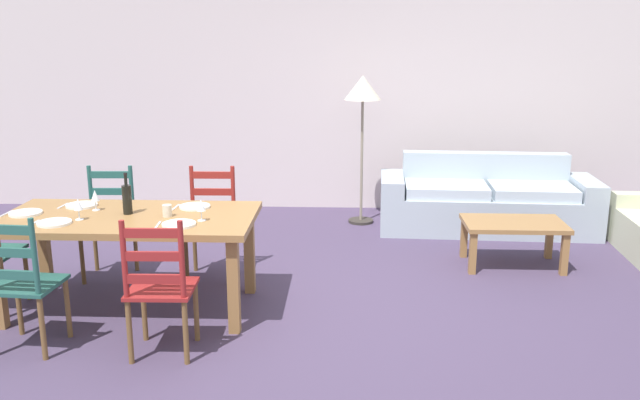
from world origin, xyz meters
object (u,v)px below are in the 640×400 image
object	(u,v)px
dining_chair_far_right	(211,223)
dining_chair_near_left	(22,283)
dining_table	(129,227)
coffee_cup_primary	(167,211)
dining_chair_far_left	(109,223)
wine_glass_far_left	(95,196)
wine_bottle	(127,199)
standing_lamp	(363,97)
dining_chair_near_right	(160,287)
wine_glass_near_left	(78,205)
couch	(486,202)
wine_glass_near_right	(201,206)
coffee_table	(514,228)

from	to	relation	value
dining_chair_far_right	dining_chair_near_left	bearing A→B (deg)	-123.10
dining_table	coffee_cup_primary	world-z (taller)	coffee_cup_primary
dining_chair_far_left	wine_glass_far_left	world-z (taller)	dining_chair_far_left
dining_table	wine_bottle	distance (m)	0.21
standing_lamp	dining_chair_near_right	bearing A→B (deg)	-112.54
dining_chair_near_left	wine_glass_near_left	world-z (taller)	dining_chair_near_left
couch	wine_glass_near_right	bearing A→B (deg)	-136.09
dining_chair_near_right	wine_glass_near_left	world-z (taller)	dining_chair_near_right
wine_bottle	wine_glass_far_left	world-z (taller)	wine_bottle
dining_chair_near_left	wine_glass_near_right	bearing A→B (deg)	28.73
wine_bottle	coffee_table	world-z (taller)	wine_bottle
dining_chair_near_left	wine_glass_near_right	distance (m)	1.29
dining_chair_near_left	wine_glass_near_left	distance (m)	0.72
dining_chair_near_right	dining_chair_far_left	distance (m)	1.71
dining_chair_far_right	couch	bearing A→B (deg)	30.63
wine_glass_near_right	couch	distance (m)	3.60
dining_chair_near_right	wine_glass_near_right	world-z (taller)	dining_chair_near_right
dining_table	wine_glass_near_right	size ratio (longest dim) A/B	11.80
dining_table	dining_chair_far_right	bearing A→B (deg)	58.23
dining_chair_near_right	wine_glass_near_left	size ratio (longest dim) A/B	5.96
dining_chair_near_right	couch	world-z (taller)	dining_chair_near_right
dining_chair_far_right	coffee_table	world-z (taller)	dining_chair_far_right
dining_chair_near_left	standing_lamp	world-z (taller)	standing_lamp
coffee_cup_primary	couch	distance (m)	3.73
coffee_table	wine_bottle	bearing A→B (deg)	-161.12
dining_table	dining_chair_near_right	xyz separation A→B (m)	(0.44, -0.75, -0.19)
dining_chair_near_left	dining_chair_near_right	size ratio (longest dim) A/B	1.00
dining_table	wine_glass_near_left	world-z (taller)	wine_glass_near_left
wine_glass_near_left	dining_chair_near_right	bearing A→B (deg)	-39.29
wine_glass_near_left	wine_glass_far_left	world-z (taller)	same
dining_chair_far_right	wine_glass_near_left	distance (m)	1.25
couch	standing_lamp	world-z (taller)	standing_lamp
dining_chair_near_left	wine_glass_near_right	size ratio (longest dim) A/B	5.96
dining_chair_near_right	dining_chair_far_right	bearing A→B (deg)	88.84
dining_table	coffee_cup_primary	bearing A→B (deg)	-3.46
dining_chair_near_right	wine_glass_near_left	distance (m)	1.04
dining_chair_far_right	dining_chair_far_left	bearing A→B (deg)	-178.59
wine_glass_near_left	wine_glass_near_right	distance (m)	0.90
wine_glass_near_left	coffee_cup_primary	size ratio (longest dim) A/B	1.79
dining_chair_near_left	coffee_table	world-z (taller)	dining_chair_near_left
wine_bottle	wine_glass_near_left	world-z (taller)	wine_bottle
dining_chair_near_right	wine_bottle	distance (m)	0.99
wine_glass_near_left	dining_chair_far_right	bearing A→B (deg)	48.90
dining_chair_near_right	dining_chair_far_right	distance (m)	1.51
dining_table	couch	world-z (taller)	couch
standing_lamp	dining_chair_near_left	bearing A→B (deg)	-125.20
dining_chair_far_left	standing_lamp	xyz separation A→B (m)	(2.22, 1.79, 0.93)
wine_glass_near_left	coffee_table	bearing A→B (deg)	20.06
dining_chair_near_left	coffee_cup_primary	world-z (taller)	dining_chair_near_left
wine_glass_near_left	wine_glass_far_left	xyz separation A→B (m)	(0.02, 0.27, 0.00)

